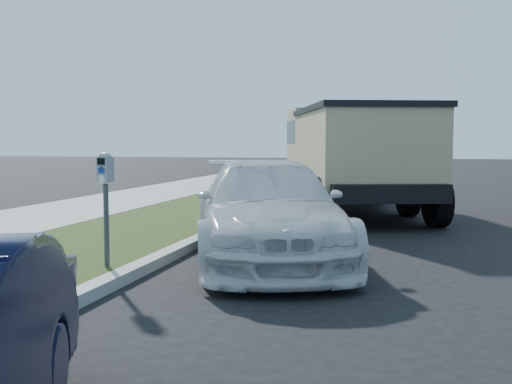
# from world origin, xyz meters

# --- Properties ---
(ground) EXTENTS (120.00, 120.00, 0.00)m
(ground) POSITION_xyz_m (0.00, 0.00, 0.00)
(ground) COLOR black
(ground) RESTS_ON ground
(streetside) EXTENTS (6.12, 50.00, 0.15)m
(streetside) POSITION_xyz_m (-5.57, 2.00, 0.07)
(streetside) COLOR gray
(streetside) RESTS_ON ground
(parking_meter) EXTENTS (0.24, 0.20, 1.50)m
(parking_meter) POSITION_xyz_m (-2.95, -0.93, 1.23)
(parking_meter) COLOR #3F4247
(parking_meter) RESTS_ON ground
(white_wagon) EXTENTS (3.64, 5.54, 1.49)m
(white_wagon) POSITION_xyz_m (-1.18, 0.86, 0.75)
(white_wagon) COLOR silver
(white_wagon) RESTS_ON ground
(dump_truck) EXTENTS (4.55, 7.36, 2.71)m
(dump_truck) POSITION_xyz_m (-0.51, 7.29, 1.53)
(dump_truck) COLOR black
(dump_truck) RESTS_ON ground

